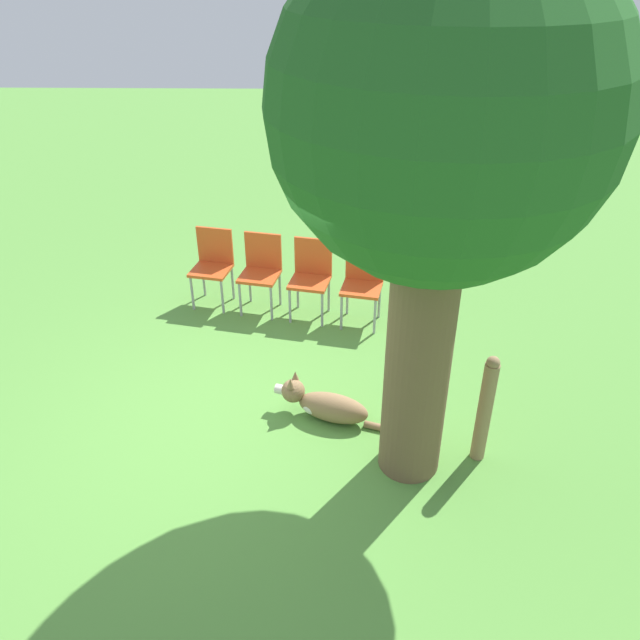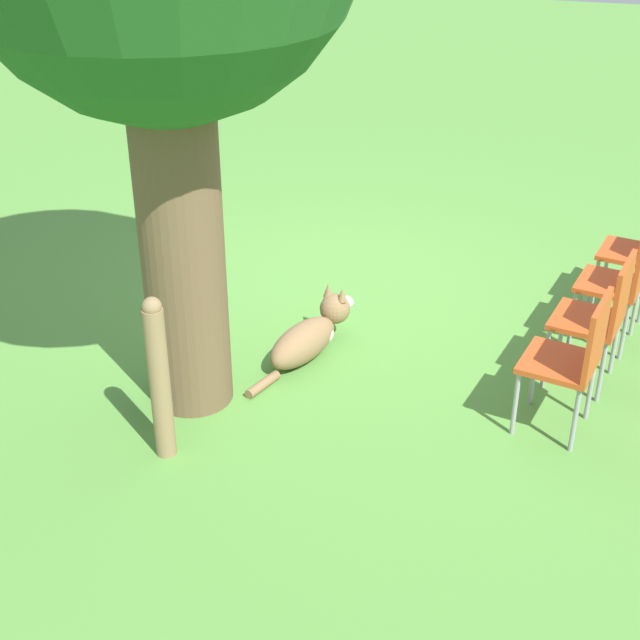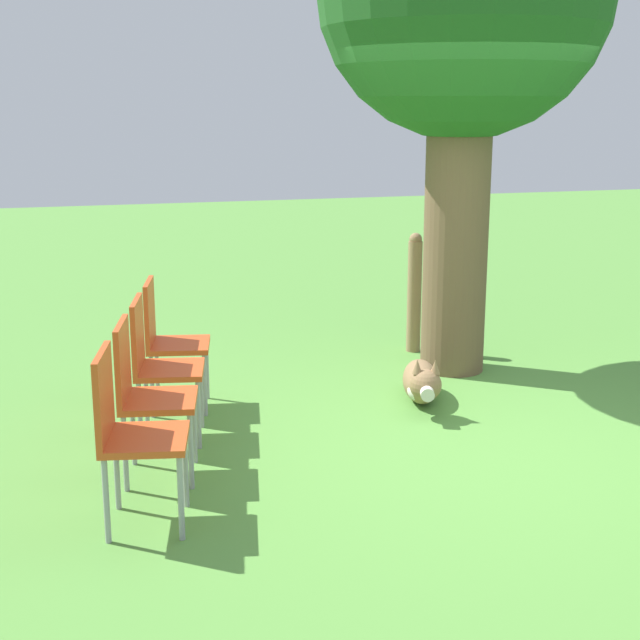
# 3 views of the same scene
# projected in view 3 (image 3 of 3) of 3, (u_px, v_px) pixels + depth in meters

# --- Properties ---
(ground_plane) EXTENTS (30.00, 30.00, 0.00)m
(ground_plane) POSITION_uv_depth(u_px,v_px,m) (472.00, 434.00, 5.84)
(ground_plane) COLOR #56933D
(oak_tree) EXTENTS (2.22, 2.22, 4.06)m
(oak_tree) POSITION_uv_depth(u_px,v_px,m) (464.00, 1.00, 6.62)
(oak_tree) COLOR brown
(oak_tree) RESTS_ON ground_plane
(dog) EXTENTS (0.49, 1.14, 0.41)m
(dog) POSITION_uv_depth(u_px,v_px,m) (422.00, 383.00, 6.42)
(dog) COLOR olive
(dog) RESTS_ON ground_plane
(fence_post) EXTENTS (0.12, 0.12, 1.04)m
(fence_post) POSITION_uv_depth(u_px,v_px,m) (414.00, 292.00, 7.71)
(fence_post) COLOR #937551
(fence_post) RESTS_ON ground_plane
(red_chair_0) EXTENTS (0.50, 0.52, 0.92)m
(red_chair_0) POSITION_uv_depth(u_px,v_px,m) (128.00, 425.00, 4.45)
(red_chair_0) COLOR #D14C1E
(red_chair_0) RESTS_ON ground_plane
(red_chair_1) EXTENTS (0.50, 0.52, 0.92)m
(red_chair_1) POSITION_uv_depth(u_px,v_px,m) (144.00, 388.00, 5.04)
(red_chair_1) COLOR #D14C1E
(red_chair_1) RESTS_ON ground_plane
(red_chair_2) EXTENTS (0.50, 0.52, 0.92)m
(red_chair_2) POSITION_uv_depth(u_px,v_px,m) (156.00, 359.00, 5.63)
(red_chair_2) COLOR #D14C1E
(red_chair_2) RESTS_ON ground_plane
(red_chair_3) EXTENTS (0.50, 0.52, 0.92)m
(red_chair_3) POSITION_uv_depth(u_px,v_px,m) (167.00, 335.00, 6.22)
(red_chair_3) COLOR #D14C1E
(red_chair_3) RESTS_ON ground_plane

